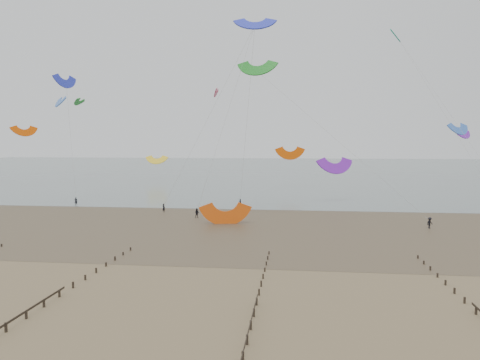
# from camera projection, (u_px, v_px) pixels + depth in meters

# --- Properties ---
(ground) EXTENTS (500.00, 500.00, 0.00)m
(ground) POSITION_uv_depth(u_px,v_px,m) (223.00, 282.00, 47.17)
(ground) COLOR brown
(ground) RESTS_ON ground
(sea_and_shore) EXTENTS (500.00, 665.00, 0.03)m
(sea_and_shore) POSITION_uv_depth(u_px,v_px,m) (230.00, 222.00, 81.69)
(sea_and_shore) COLOR #475654
(sea_and_shore) RESTS_ON ground
(kitesurfer_lead) EXTENTS (0.76, 0.68, 1.75)m
(kitesurfer_lead) POSITION_uv_depth(u_px,v_px,m) (164.00, 208.00, 93.45)
(kitesurfer_lead) COLOR black
(kitesurfer_lead) RESTS_ON ground
(kitesurfers) EXTENTS (111.02, 26.18, 1.87)m
(kitesurfers) POSITION_uv_depth(u_px,v_px,m) (402.00, 211.00, 88.57)
(kitesurfers) COLOR black
(kitesurfers) RESTS_ON ground
(grounded_kite) EXTENTS (8.51, 7.23, 4.12)m
(grounded_kite) POSITION_uv_depth(u_px,v_px,m) (225.00, 224.00, 80.27)
(grounded_kite) COLOR #E8540E
(grounded_kite) RESTS_ON ground
(kites_airborne) EXTENTS (233.09, 114.52, 37.48)m
(kites_airborne) POSITION_uv_depth(u_px,v_px,m) (269.00, 124.00, 139.03)
(kites_airborne) COLOR yellow
(kites_airborne) RESTS_ON ground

